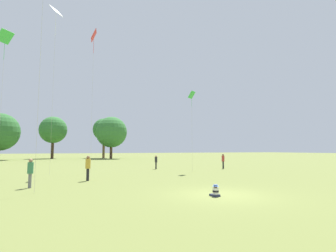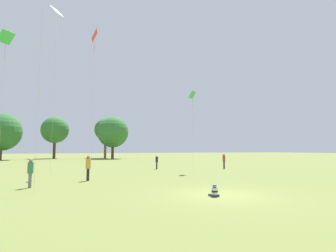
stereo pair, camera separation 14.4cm
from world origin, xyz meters
name	(u,v)px [view 1 (the left image)]	position (x,y,z in m)	size (l,w,h in m)	color
ground_plane	(223,195)	(0.00, 0.00, 0.00)	(300.00, 300.00, 0.00)	olive
seated_toddler	(215,191)	(-0.56, -0.23, 0.24)	(0.35, 0.45, 0.57)	#282D47
person_standing_0	(30,170)	(-8.85, 6.25, 1.00)	(0.43, 0.43, 1.67)	slate
person_standing_1	(223,160)	(10.25, 14.57, 1.03)	(0.42, 0.42, 1.70)	black
person_standing_2	(88,166)	(-5.41, 8.50, 1.05)	(0.46, 0.46, 1.76)	black
person_standing_3	(156,161)	(2.88, 16.94, 0.94)	(0.31, 0.31, 1.56)	black
kite_0	(56,17)	(-7.97, 14.38, 14.37)	(1.26, 1.30, 15.34)	white
kite_1	(5,40)	(-11.62, 12.93, 10.94)	(1.32, 1.33, 11.67)	green
kite_2	(192,97)	(5.08, 12.46, 7.52)	(0.95, 0.85, 8.13)	green
kite_6	(94,39)	(-4.49, 14.89, 13.01)	(0.65, 1.19, 13.95)	red
distant_tree_0	(111,132)	(4.60, 52.24, 6.36)	(7.40, 7.40, 10.07)	#473323
distant_tree_1	(104,130)	(3.84, 58.29, 7.36)	(5.76, 5.76, 10.29)	brown
distant_tree_3	(53,130)	(-8.34, 59.82, 7.03)	(6.60, 6.60, 10.37)	#473323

